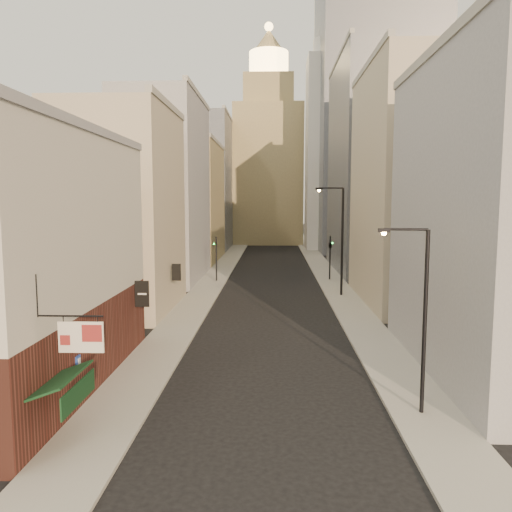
{
  "coord_description": "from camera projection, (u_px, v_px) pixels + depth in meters",
  "views": [
    {
      "loc": [
        0.18,
        -13.64,
        8.86
      ],
      "look_at": [
        -0.89,
        16.08,
        5.56
      ],
      "focal_mm": 35.0,
      "sensor_mm": 36.0,
      "label": 1
    }
  ],
  "objects": [
    {
      "name": "sidewalk_left",
      "position": [
        226.0,
        264.0,
        69.39
      ],
      "size": [
        3.0,
        140.0,
        0.15
      ],
      "primitive_type": "cube",
      "color": "gray",
      "rests_on": "ground"
    },
    {
      "name": "left_bldg_beige",
      "position": [
        122.0,
        212.0,
        39.9
      ],
      "size": [
        8.0,
        12.0,
        16.0
      ],
      "primitive_type": "cube",
      "color": "tan",
      "rests_on": "ground"
    },
    {
      "name": "left_bldg_tan",
      "position": [
        192.0,
        203.0,
        73.62
      ],
      "size": [
        8.0,
        18.0,
        17.0
      ],
      "primitive_type": "cube",
      "color": "#8B7B54",
      "rests_on": "ground"
    },
    {
      "name": "clock_tower",
      "position": [
        268.0,
        158.0,
        104.01
      ],
      "size": [
        14.0,
        14.0,
        44.9
      ],
      "color": "#8B7B54",
      "rests_on": "ground"
    },
    {
      "name": "streetlamp_mid",
      "position": [
        340.0,
        235.0,
        45.76
      ],
      "size": [
        2.64,
        0.54,
        10.07
      ],
      "rotation": [
        0.0,
        0.0,
        0.12
      ],
      "color": "black",
      "rests_on": "ground"
    },
    {
      "name": "right_bldg_grey",
      "position": [
        508.0,
        218.0,
        25.15
      ],
      "size": [
        8.0,
        16.0,
        16.0
      ],
      "primitive_type": "cube",
      "color": "gray",
      "rests_on": "ground"
    },
    {
      "name": "traffic_light_right",
      "position": [
        330.0,
        247.0,
        55.13
      ],
      "size": [
        0.67,
        0.67,
        5.0
      ],
      "rotation": [
        0.0,
        0.0,
        3.47
      ],
      "color": "black",
      "rests_on": "ground"
    },
    {
      "name": "left_bldg_grey",
      "position": [
        165.0,
        190.0,
        55.58
      ],
      "size": [
        8.0,
        16.0,
        20.0
      ],
      "primitive_type": "cube",
      "color": "gray",
      "rests_on": "ground"
    },
    {
      "name": "sidewalk_right",
      "position": [
        319.0,
        265.0,
        68.93
      ],
      "size": [
        3.0,
        140.0,
        0.15
      ],
      "primitive_type": "cube",
      "color": "gray",
      "rests_on": "ground"
    },
    {
      "name": "highrise",
      "position": [
        375.0,
        106.0,
        88.54
      ],
      "size": [
        21.0,
        23.0,
        51.2
      ],
      "color": "gray",
      "rests_on": "ground"
    },
    {
      "name": "traffic_light_left",
      "position": [
        216.0,
        251.0,
        54.18
      ],
      "size": [
        0.51,
        0.37,
        5.0
      ],
      "rotation": [
        0.0,
        0.0,
        3.18
      ],
      "color": "black",
      "rests_on": "ground"
    },
    {
      "name": "right_bldg_beige",
      "position": [
        412.0,
        187.0,
        42.8
      ],
      "size": [
        8.0,
        16.0,
        20.0
      ],
      "primitive_type": "cube",
      "color": "tan",
      "rests_on": "ground"
    },
    {
      "name": "left_bldg_wingrid",
      "position": [
        209.0,
        184.0,
        93.1
      ],
      "size": [
        8.0,
        20.0,
        24.0
      ],
      "primitive_type": "cube",
      "color": "gray",
      "rests_on": "ground"
    },
    {
      "name": "white_tower",
      "position": [
        329.0,
        146.0,
        89.6
      ],
      "size": [
        8.0,
        8.0,
        41.5
      ],
      "color": "silver",
      "rests_on": "ground"
    },
    {
      "name": "streetlamp_near",
      "position": [
        420.0,
        310.0,
        20.21
      ],
      "size": [
        2.04,
        0.37,
        7.77
      ],
      "rotation": [
        0.0,
        0.0,
        -0.1
      ],
      "color": "black",
      "rests_on": "ground"
    },
    {
      "name": "ground",
      "position": [
        267.0,
        506.0,
        14.54
      ],
      "size": [
        360.0,
        360.0,
        0.0
      ],
      "primitive_type": "plane",
      "color": "black",
      "rests_on": "ground"
    },
    {
      "name": "right_bldg_wingrid",
      "position": [
        369.0,
        167.0,
        62.34
      ],
      "size": [
        8.0,
        20.0,
        26.0
      ],
      "primitive_type": "cube",
      "color": "gray",
      "rests_on": "ground"
    },
    {
      "name": "near_building_left",
      "position": [
        34.0,
        262.0,
        23.2
      ],
      "size": [
        8.3,
        23.04,
        12.3
      ],
      "color": "brown",
      "rests_on": "ground"
    }
  ]
}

